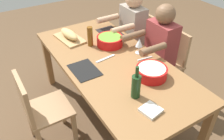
{
  "coord_description": "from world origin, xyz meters",
  "views": [
    {
      "loc": [
        1.65,
        -1.01,
        2.02
      ],
      "look_at": [
        0.0,
        0.0,
        0.63
      ],
      "focal_mm": 37.31,
      "sensor_mm": 36.0,
      "label": 1
    }
  ],
  "objects_px": {
    "diner_far_center": "(158,49)",
    "serving_bowl_salad": "(110,40)",
    "serving_bowl_pasta": "(151,72)",
    "wine_bottle": "(136,86)",
    "cutting_board": "(70,38)",
    "chair_near_center": "(39,109)",
    "diner_far_left": "(130,30)",
    "chair_far_center": "(168,60)",
    "beer_bottle": "(90,36)",
    "napkin_stack": "(151,110)",
    "wine_glass": "(139,43)",
    "dining_table": "(112,67)",
    "chair_far_left": "(140,41)",
    "bread_loaf": "(69,34)"
  },
  "relations": [
    {
      "from": "wine_glass",
      "to": "diner_far_left",
      "type": "bearing_deg",
      "value": 153.04
    },
    {
      "from": "diner_far_center",
      "to": "chair_near_center",
      "type": "xyz_separation_m",
      "value": [
        0.0,
        -1.39,
        -0.21
      ]
    },
    {
      "from": "cutting_board",
      "to": "chair_far_left",
      "type": "bearing_deg",
      "value": 84.01
    },
    {
      "from": "wine_glass",
      "to": "chair_far_left",
      "type": "bearing_deg",
      "value": 140.08
    },
    {
      "from": "beer_bottle",
      "to": "wine_glass",
      "type": "xyz_separation_m",
      "value": [
        0.41,
        0.36,
        0.01
      ]
    },
    {
      "from": "beer_bottle",
      "to": "serving_bowl_pasta",
      "type": "bearing_deg",
      "value": 14.37
    },
    {
      "from": "diner_far_center",
      "to": "serving_bowl_pasta",
      "type": "bearing_deg",
      "value": -47.12
    },
    {
      "from": "dining_table",
      "to": "chair_near_center",
      "type": "height_order",
      "value": "chair_near_center"
    },
    {
      "from": "diner_far_center",
      "to": "beer_bottle",
      "type": "relative_size",
      "value": 5.45
    },
    {
      "from": "chair_far_center",
      "to": "wine_bottle",
      "type": "distance_m",
      "value": 1.11
    },
    {
      "from": "serving_bowl_salad",
      "to": "cutting_board",
      "type": "xyz_separation_m",
      "value": [
        -0.36,
        -0.33,
        -0.05
      ]
    },
    {
      "from": "cutting_board",
      "to": "wine_glass",
      "type": "relative_size",
      "value": 2.41
    },
    {
      "from": "chair_far_center",
      "to": "wine_bottle",
      "type": "xyz_separation_m",
      "value": [
        0.54,
        -0.9,
        0.37
      ]
    },
    {
      "from": "chair_near_center",
      "to": "napkin_stack",
      "type": "xyz_separation_m",
      "value": [
        0.74,
        0.67,
        0.27
      ]
    },
    {
      "from": "dining_table",
      "to": "chair_far_center",
      "type": "height_order",
      "value": "chair_far_center"
    },
    {
      "from": "diner_far_left",
      "to": "beer_bottle",
      "type": "xyz_separation_m",
      "value": [
        0.15,
        -0.64,
        0.15
      ]
    },
    {
      "from": "diner_far_center",
      "to": "serving_bowl_salad",
      "type": "bearing_deg",
      "value": -122.56
    },
    {
      "from": "cutting_board",
      "to": "wine_glass",
      "type": "xyz_separation_m",
      "value": [
        0.66,
        0.5,
        0.11
      ]
    },
    {
      "from": "chair_far_center",
      "to": "chair_near_center",
      "type": "bearing_deg",
      "value": -90.0
    },
    {
      "from": "dining_table",
      "to": "chair_far_left",
      "type": "xyz_separation_m",
      "value": [
        -0.54,
        0.79,
        -0.18
      ]
    },
    {
      "from": "dining_table",
      "to": "chair_far_left",
      "type": "distance_m",
      "value": 0.97
    },
    {
      "from": "cutting_board",
      "to": "chair_near_center",
      "type": "bearing_deg",
      "value": -43.23
    },
    {
      "from": "wine_glass",
      "to": "cutting_board",
      "type": "bearing_deg",
      "value": -143.16
    },
    {
      "from": "chair_far_center",
      "to": "wine_bottle",
      "type": "bearing_deg",
      "value": -58.78
    },
    {
      "from": "dining_table",
      "to": "serving_bowl_pasta",
      "type": "distance_m",
      "value": 0.46
    },
    {
      "from": "wine_bottle",
      "to": "beer_bottle",
      "type": "bearing_deg",
      "value": 175.59
    },
    {
      "from": "chair_far_center",
      "to": "wine_glass",
      "type": "xyz_separation_m",
      "value": [
        0.02,
        -0.47,
        0.37
      ]
    },
    {
      "from": "dining_table",
      "to": "chair_far_left",
      "type": "height_order",
      "value": "chair_far_left"
    },
    {
      "from": "dining_table",
      "to": "beer_bottle",
      "type": "xyz_separation_m",
      "value": [
        -0.39,
        -0.04,
        0.19
      ]
    },
    {
      "from": "chair_far_center",
      "to": "diner_far_center",
      "type": "relative_size",
      "value": 0.71
    },
    {
      "from": "cutting_board",
      "to": "beer_bottle",
      "type": "distance_m",
      "value": 0.31
    },
    {
      "from": "beer_bottle",
      "to": "diner_far_left",
      "type": "bearing_deg",
      "value": 103.57
    },
    {
      "from": "bread_loaf",
      "to": "napkin_stack",
      "type": "bearing_deg",
      "value": 2.78
    },
    {
      "from": "bread_loaf",
      "to": "wine_glass",
      "type": "xyz_separation_m",
      "value": [
        0.66,
        0.5,
        0.05
      ]
    },
    {
      "from": "chair_near_center",
      "to": "chair_far_left",
      "type": "bearing_deg",
      "value": 109.13
    },
    {
      "from": "chair_far_center",
      "to": "wine_glass",
      "type": "relative_size",
      "value": 5.12
    },
    {
      "from": "chair_far_center",
      "to": "cutting_board",
      "type": "xyz_separation_m",
      "value": [
        -0.65,
        -0.96,
        0.27
      ]
    },
    {
      "from": "napkin_stack",
      "to": "chair_far_left",
      "type": "bearing_deg",
      "value": 145.12
    },
    {
      "from": "serving_bowl_pasta",
      "to": "wine_glass",
      "type": "distance_m",
      "value": 0.42
    },
    {
      "from": "serving_bowl_pasta",
      "to": "wine_bottle",
      "type": "xyz_separation_m",
      "value": [
        0.14,
        -0.28,
        0.05
      ]
    },
    {
      "from": "wine_glass",
      "to": "chair_near_center",
      "type": "bearing_deg",
      "value": -90.78
    },
    {
      "from": "chair_far_center",
      "to": "cutting_board",
      "type": "bearing_deg",
      "value": -123.83
    },
    {
      "from": "diner_far_left",
      "to": "chair_near_center",
      "type": "bearing_deg",
      "value": -68.56
    },
    {
      "from": "napkin_stack",
      "to": "wine_bottle",
      "type": "bearing_deg",
      "value": 179.82
    },
    {
      "from": "wine_glass",
      "to": "napkin_stack",
      "type": "bearing_deg",
      "value": -30.52
    },
    {
      "from": "chair_far_center",
      "to": "serving_bowl_pasta",
      "type": "bearing_deg",
      "value": -56.84
    },
    {
      "from": "wine_bottle",
      "to": "napkin_stack",
      "type": "bearing_deg",
      "value": -0.18
    },
    {
      "from": "diner_far_center",
      "to": "wine_bottle",
      "type": "height_order",
      "value": "diner_far_center"
    },
    {
      "from": "beer_bottle",
      "to": "napkin_stack",
      "type": "relative_size",
      "value": 1.57
    },
    {
      "from": "chair_near_center",
      "to": "serving_bowl_salad",
      "type": "relative_size",
      "value": 2.96
    }
  ]
}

